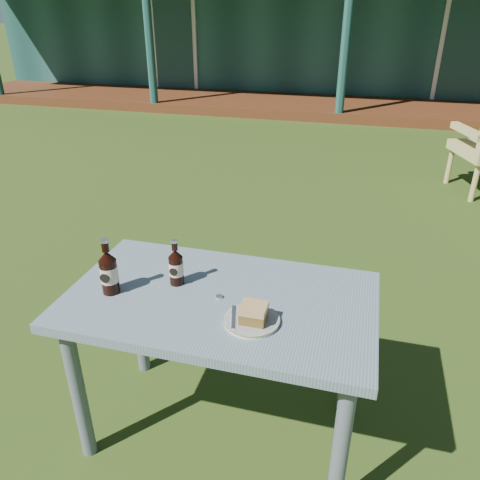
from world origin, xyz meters
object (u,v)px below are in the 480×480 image
(cola_bottle_near, at_px, (176,266))
(cola_bottle_far, at_px, (109,272))
(cafe_table, at_px, (220,318))
(plate, at_px, (252,320))
(cake_slice, at_px, (254,313))

(cola_bottle_near, relative_size, cola_bottle_far, 0.85)
(cafe_table, distance_m, plate, 0.23)
(cola_bottle_near, distance_m, cola_bottle_far, 0.26)
(plate, relative_size, cake_slice, 2.22)
(cafe_table, relative_size, cola_bottle_near, 6.09)
(cafe_table, height_order, cola_bottle_near, cola_bottle_near)
(cola_bottle_far, bearing_deg, cake_slice, -4.91)
(cafe_table, relative_size, plate, 5.88)
(cake_slice, bearing_deg, cola_bottle_near, 153.95)
(cake_slice, relative_size, cola_bottle_near, 0.47)
(cafe_table, height_order, cake_slice, cake_slice)
(cafe_table, xyz_separation_m, cola_bottle_near, (-0.20, 0.05, 0.18))
(plate, bearing_deg, cola_bottle_far, 175.58)
(cake_slice, bearing_deg, cola_bottle_far, 175.09)
(cafe_table, xyz_separation_m, cake_slice, (0.17, -0.13, 0.15))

